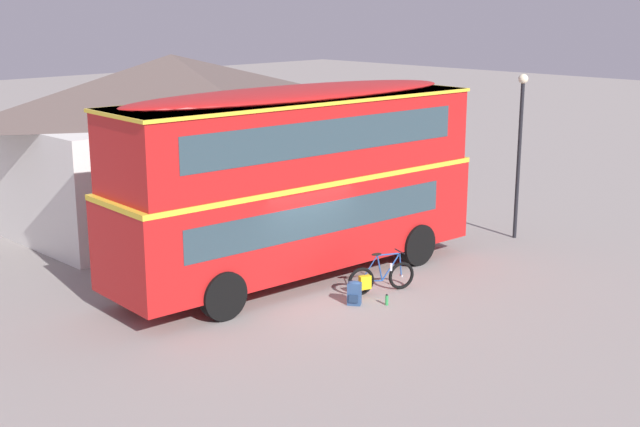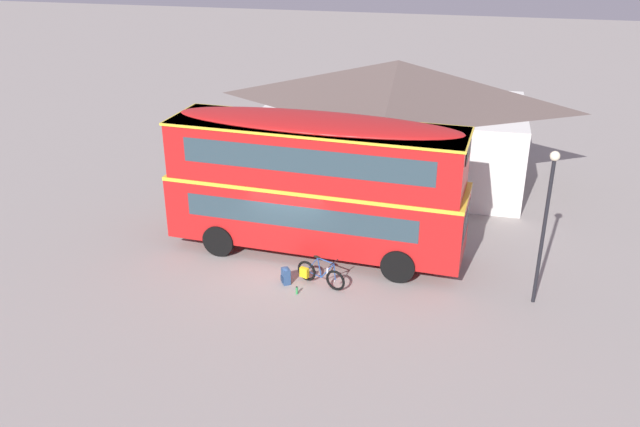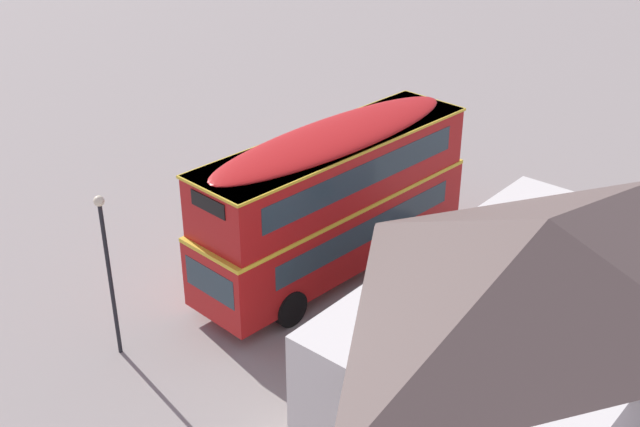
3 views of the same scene
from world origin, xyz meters
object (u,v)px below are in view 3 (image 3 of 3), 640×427
at_px(double_decker_bus, 335,196).
at_px(street_lamp, 107,260).
at_px(touring_bicycle, 272,244).
at_px(backpack_on_ground, 289,233).
at_px(water_bottle_green_metal, 268,238).

height_order(double_decker_bus, street_lamp, double_decker_bus).
bearing_deg(street_lamp, touring_bicycle, -175.83).
height_order(touring_bicycle, backpack_on_ground, touring_bicycle).
distance_m(double_decker_bus, backpack_on_ground, 3.34).
height_order(backpack_on_ground, street_lamp, street_lamp).
bearing_deg(touring_bicycle, backpack_on_ground, -171.78).
xyz_separation_m(backpack_on_ground, street_lamp, (7.54, 0.62, 2.65)).
height_order(touring_bicycle, street_lamp, street_lamp).
bearing_deg(street_lamp, double_decker_bus, 166.51).
height_order(touring_bicycle, water_bottle_green_metal, touring_bicycle).
xyz_separation_m(touring_bicycle, water_bottle_green_metal, (-0.53, -0.70, -0.25)).
height_order(backpack_on_ground, water_bottle_green_metal, backpack_on_ground).
bearing_deg(backpack_on_ground, touring_bicycle, 8.22).
bearing_deg(double_decker_bus, backpack_on_ground, -100.42).
distance_m(touring_bicycle, water_bottle_green_metal, 0.91).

